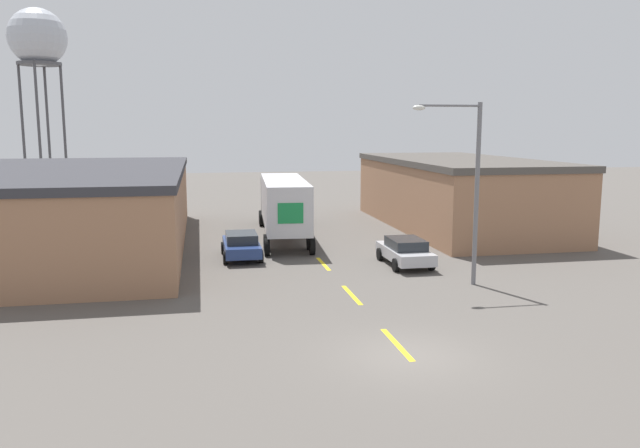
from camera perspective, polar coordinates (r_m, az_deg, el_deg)
The scene contains 9 objects.
ground_plane at distance 19.80m, azimuth 7.99°, elevation -11.84°, with size 160.00×160.00×0.00m, color #56514C.
road_centerline at distance 26.34m, azimuth 2.92°, elevation -6.49°, with size 0.20×15.31×0.01m.
warehouse_left at distance 38.72m, azimuth -22.50°, elevation 1.30°, with size 13.75×24.41×4.65m.
warehouse_right at distance 44.71m, azimuth 12.41°, elevation 2.81°, with size 9.02×19.69×4.82m.
semi_truck at distance 39.72m, azimuth -3.44°, elevation 2.05°, with size 3.63×13.75×3.82m.
parked_car_right_mid at distance 31.99m, azimuth 7.79°, elevation -2.45°, with size 2.05×4.37×1.39m.
parked_car_left_far at distance 33.64m, azimuth -7.21°, elevation -1.88°, with size 2.05×4.37×1.39m.
water_tower at distance 73.45m, azimuth -24.41°, elevation 15.10°, with size 5.89×5.89×19.14m.
street_lamp at distance 27.96m, azimuth 13.45°, elevation 3.99°, with size 3.13×0.32×8.02m.
Camera 1 is at (-6.14, -17.49, 6.97)m, focal length 35.00 mm.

